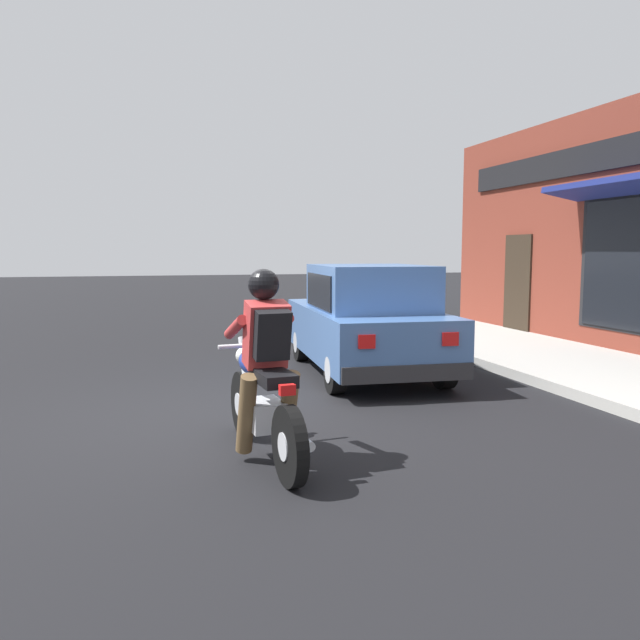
# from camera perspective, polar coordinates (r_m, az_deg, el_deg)

# --- Properties ---
(ground_plane) EXTENTS (80.00, 80.00, 0.00)m
(ground_plane) POSITION_cam_1_polar(r_m,az_deg,el_deg) (6.84, -9.62, -8.71)
(ground_plane) COLOR black
(sidewalk_curb) EXTENTS (2.60, 22.00, 0.14)m
(sidewalk_curb) POSITION_cam_1_polar(r_m,az_deg,el_deg) (11.52, 16.77, -2.41)
(sidewalk_curb) COLOR #ADAAA3
(sidewalk_curb) RESTS_ON ground
(motorcycle_with_rider) EXTENTS (0.60, 2.02, 1.62)m
(motorcycle_with_rider) POSITION_cam_1_polar(r_m,az_deg,el_deg) (5.30, -5.13, -5.54)
(motorcycle_with_rider) COLOR black
(motorcycle_with_rider) RESTS_ON ground
(car_hatchback) EXTENTS (1.89, 3.88, 1.57)m
(car_hatchback) POSITION_cam_1_polar(r_m,az_deg,el_deg) (8.95, 4.22, -0.10)
(car_hatchback) COLOR black
(car_hatchback) RESTS_ON ground
(trash_bin) EXTENTS (0.56, 0.56, 0.98)m
(trash_bin) POSITION_cam_1_polar(r_m,az_deg,el_deg) (13.96, 6.18, 1.65)
(trash_bin) COLOR #23512D
(trash_bin) RESTS_ON sidewalk_curb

